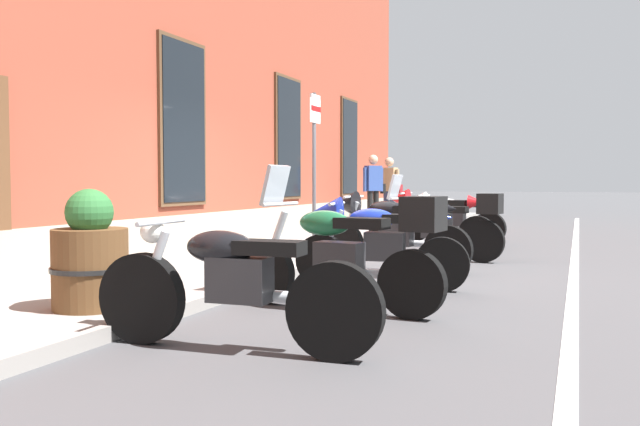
{
  "coord_description": "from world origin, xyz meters",
  "views": [
    {
      "loc": [
        -8.4,
        -3.24,
        1.21
      ],
      "look_at": [
        -1.11,
        -0.33,
        0.83
      ],
      "focal_mm": 36.49,
      "sensor_mm": 36.0,
      "label": 1
    }
  ],
  "objects_px": {
    "motorcycle_silver_touring": "(441,224)",
    "motorcycle_red_sport": "(431,217)",
    "motorcycle_green_touring": "(346,251)",
    "motorcycle_white_sport": "(447,215)",
    "parking_sign": "(315,149)",
    "barrel_planter": "(90,258)",
    "motorcycle_black_sport": "(387,228)",
    "motorcycle_blue_sport": "(373,239)",
    "pedestrian_tan_coat": "(389,187)",
    "pedestrian_blue_top": "(373,186)",
    "motorcycle_black_naked": "(231,285)"
  },
  "relations": [
    {
      "from": "motorcycle_silver_touring",
      "to": "motorcycle_red_sport",
      "type": "relative_size",
      "value": 1.05
    },
    {
      "from": "motorcycle_silver_touring",
      "to": "motorcycle_green_touring",
      "type": "bearing_deg",
      "value": 179.63
    },
    {
      "from": "motorcycle_green_touring",
      "to": "motorcycle_white_sport",
      "type": "distance_m",
      "value": 7.17
    },
    {
      "from": "parking_sign",
      "to": "barrel_planter",
      "type": "bearing_deg",
      "value": -179.87
    },
    {
      "from": "motorcycle_white_sport",
      "to": "barrel_planter",
      "type": "relative_size",
      "value": 2.09
    },
    {
      "from": "motorcycle_green_touring",
      "to": "barrel_planter",
      "type": "bearing_deg",
      "value": 123.5
    },
    {
      "from": "motorcycle_black_sport",
      "to": "parking_sign",
      "type": "relative_size",
      "value": 0.88
    },
    {
      "from": "motorcycle_blue_sport",
      "to": "pedestrian_tan_coat",
      "type": "distance_m",
      "value": 9.14
    },
    {
      "from": "motorcycle_silver_touring",
      "to": "motorcycle_white_sport",
      "type": "relative_size",
      "value": 1.02
    },
    {
      "from": "motorcycle_blue_sport",
      "to": "pedestrian_blue_top",
      "type": "xyz_separation_m",
      "value": [
        8.08,
        2.48,
        0.53
      ]
    },
    {
      "from": "motorcycle_white_sport",
      "to": "motorcycle_red_sport",
      "type": "bearing_deg",
      "value": -179.18
    },
    {
      "from": "motorcycle_white_sport",
      "to": "motorcycle_green_touring",
      "type": "bearing_deg",
      "value": -176.64
    },
    {
      "from": "motorcycle_black_sport",
      "to": "pedestrian_blue_top",
      "type": "height_order",
      "value": "pedestrian_blue_top"
    },
    {
      "from": "motorcycle_green_touring",
      "to": "barrel_planter",
      "type": "relative_size",
      "value": 2.1
    },
    {
      "from": "motorcycle_green_touring",
      "to": "parking_sign",
      "type": "xyz_separation_m",
      "value": [
        3.84,
        1.88,
        1.15
      ]
    },
    {
      "from": "motorcycle_green_touring",
      "to": "motorcycle_silver_touring",
      "type": "xyz_separation_m",
      "value": [
        4.3,
        -0.03,
        -0.02
      ]
    },
    {
      "from": "motorcycle_red_sport",
      "to": "barrel_planter",
      "type": "height_order",
      "value": "barrel_planter"
    },
    {
      "from": "motorcycle_black_naked",
      "to": "motorcycle_silver_touring",
      "type": "xyz_separation_m",
      "value": [
        5.91,
        -0.32,
        0.07
      ]
    },
    {
      "from": "parking_sign",
      "to": "motorcycle_black_naked",
      "type": "bearing_deg",
      "value": -163.77
    },
    {
      "from": "motorcycle_green_touring",
      "to": "pedestrian_blue_top",
      "type": "xyz_separation_m",
      "value": [
        9.45,
        2.64,
        0.53
      ]
    },
    {
      "from": "motorcycle_white_sport",
      "to": "pedestrian_blue_top",
      "type": "height_order",
      "value": "pedestrian_blue_top"
    },
    {
      "from": "motorcycle_green_touring",
      "to": "motorcycle_white_sport",
      "type": "xyz_separation_m",
      "value": [
        7.16,
        0.42,
        -0.02
      ]
    },
    {
      "from": "motorcycle_black_naked",
      "to": "parking_sign",
      "type": "bearing_deg",
      "value": 16.23
    },
    {
      "from": "motorcycle_green_touring",
      "to": "motorcycle_black_sport",
      "type": "distance_m",
      "value": 2.92
    },
    {
      "from": "motorcycle_silver_touring",
      "to": "pedestrian_blue_top",
      "type": "bearing_deg",
      "value": 27.36
    },
    {
      "from": "motorcycle_black_sport",
      "to": "barrel_planter",
      "type": "relative_size",
      "value": 2.13
    },
    {
      "from": "motorcycle_silver_touring",
      "to": "motorcycle_white_sport",
      "type": "height_order",
      "value": "motorcycle_silver_touring"
    },
    {
      "from": "motorcycle_green_touring",
      "to": "pedestrian_blue_top",
      "type": "bearing_deg",
      "value": 15.6
    },
    {
      "from": "motorcycle_black_naked",
      "to": "pedestrian_tan_coat",
      "type": "distance_m",
      "value": 12.02
    },
    {
      "from": "motorcycle_green_touring",
      "to": "motorcycle_black_sport",
      "type": "xyz_separation_m",
      "value": [
        2.89,
        0.43,
        0.01
      ]
    },
    {
      "from": "motorcycle_red_sport",
      "to": "motorcycle_white_sport",
      "type": "xyz_separation_m",
      "value": [
        1.58,
        0.02,
        -0.03
      ]
    },
    {
      "from": "motorcycle_green_touring",
      "to": "pedestrian_blue_top",
      "type": "relative_size",
      "value": 1.25
    },
    {
      "from": "motorcycle_black_sport",
      "to": "pedestrian_tan_coat",
      "type": "relative_size",
      "value": 1.29
    },
    {
      "from": "motorcycle_black_naked",
      "to": "motorcycle_red_sport",
      "type": "distance_m",
      "value": 7.18
    },
    {
      "from": "motorcycle_black_naked",
      "to": "motorcycle_red_sport",
      "type": "height_order",
      "value": "motorcycle_red_sport"
    },
    {
      "from": "motorcycle_silver_touring",
      "to": "motorcycle_black_naked",
      "type": "bearing_deg",
      "value": 176.86
    },
    {
      "from": "motorcycle_black_sport",
      "to": "parking_sign",
      "type": "bearing_deg",
      "value": 56.8
    },
    {
      "from": "motorcycle_blue_sport",
      "to": "parking_sign",
      "type": "height_order",
      "value": "parking_sign"
    },
    {
      "from": "motorcycle_black_naked",
      "to": "motorcycle_silver_touring",
      "type": "relative_size",
      "value": 1.01
    },
    {
      "from": "motorcycle_red_sport",
      "to": "motorcycle_white_sport",
      "type": "bearing_deg",
      "value": 0.82
    },
    {
      "from": "motorcycle_red_sport",
      "to": "pedestrian_blue_top",
      "type": "bearing_deg",
      "value": 30.03
    },
    {
      "from": "pedestrian_blue_top",
      "to": "motorcycle_white_sport",
      "type": "bearing_deg",
      "value": -135.97
    },
    {
      "from": "motorcycle_silver_touring",
      "to": "parking_sign",
      "type": "xyz_separation_m",
      "value": [
        -0.46,
        1.91,
        1.17
      ]
    },
    {
      "from": "motorcycle_black_naked",
      "to": "motorcycle_white_sport",
      "type": "distance_m",
      "value": 8.77
    },
    {
      "from": "motorcycle_red_sport",
      "to": "pedestrian_tan_coat",
      "type": "distance_m",
      "value": 5.09
    },
    {
      "from": "motorcycle_black_sport",
      "to": "pedestrian_tan_coat",
      "type": "distance_m",
      "value": 7.61
    },
    {
      "from": "motorcycle_green_touring",
      "to": "parking_sign",
      "type": "distance_m",
      "value": 4.42
    },
    {
      "from": "motorcycle_black_sport",
      "to": "pedestrian_tan_coat",
      "type": "height_order",
      "value": "pedestrian_tan_coat"
    },
    {
      "from": "pedestrian_blue_top",
      "to": "pedestrian_tan_coat",
      "type": "relative_size",
      "value": 1.02
    },
    {
      "from": "motorcycle_black_naked",
      "to": "motorcycle_red_sport",
      "type": "relative_size",
      "value": 1.06
    }
  ]
}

